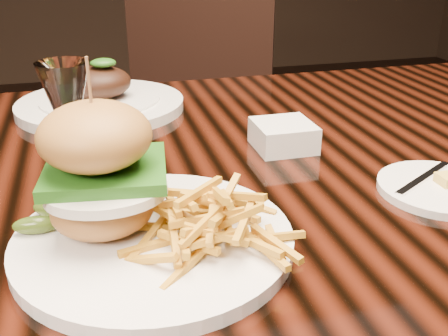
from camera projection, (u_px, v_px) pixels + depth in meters
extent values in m
cube|color=black|center=(191.00, 180.00, 0.72)|extent=(1.60, 0.90, 0.04)
cube|color=black|center=(438.00, 215.00, 1.39)|extent=(0.06, 0.06, 0.71)
cylinder|color=white|center=(154.00, 239.00, 0.53)|extent=(0.28, 0.28, 0.01)
ellipsoid|color=olive|center=(103.00, 208.00, 0.52)|extent=(0.10, 0.10, 0.05)
ellipsoid|color=silver|center=(106.00, 191.00, 0.50)|extent=(0.12, 0.09, 0.01)
ellipsoid|color=orange|center=(126.00, 192.00, 0.48)|extent=(0.02, 0.02, 0.01)
cube|color=#2C711C|center=(99.00, 173.00, 0.51)|extent=(0.13, 0.12, 0.01)
ellipsoid|color=brown|center=(95.00, 136.00, 0.49)|extent=(0.11, 0.11, 0.07)
cylinder|color=#906643|center=(91.00, 103.00, 0.48)|extent=(0.00, 0.00, 0.08)
ellipsoid|color=#2C3C10|center=(36.00, 225.00, 0.52)|extent=(0.05, 0.02, 0.02)
ellipsoid|color=#2C3C10|center=(53.00, 209.00, 0.55)|extent=(0.05, 0.04, 0.02)
cylinder|color=white|center=(440.00, 188.00, 0.64)|extent=(0.15, 0.15, 0.01)
cube|color=gold|center=(448.00, 179.00, 0.64)|extent=(0.02, 0.02, 0.01)
cube|color=white|center=(424.00, 178.00, 0.65)|extent=(0.12, 0.07, 0.00)
cube|color=white|center=(283.00, 136.00, 0.77)|extent=(0.10, 0.10, 0.04)
cylinder|color=white|center=(78.00, 192.00, 0.64)|extent=(0.06, 0.06, 0.00)
cylinder|color=white|center=(74.00, 159.00, 0.62)|extent=(0.01, 0.01, 0.08)
cone|color=white|center=(66.00, 95.00, 0.59)|extent=(0.06, 0.06, 0.07)
cylinder|color=white|center=(101.00, 105.00, 0.94)|extent=(0.29, 0.29, 0.02)
cylinder|color=white|center=(101.00, 104.00, 0.94)|extent=(0.21, 0.21, 0.02)
ellipsoid|color=black|center=(99.00, 82.00, 0.92)|extent=(0.11, 0.09, 0.06)
ellipsoid|color=#2C711C|center=(103.00, 63.00, 0.90)|extent=(0.04, 0.03, 0.02)
cube|color=black|center=(190.00, 148.00, 1.58)|extent=(0.60, 0.60, 0.06)
cube|color=black|center=(201.00, 50.00, 1.66)|extent=(0.44, 0.22, 0.50)
cylinder|color=black|center=(116.00, 241.00, 1.52)|extent=(0.04, 0.04, 0.45)
cylinder|color=black|center=(246.00, 250.00, 1.47)|extent=(0.04, 0.04, 0.45)
cylinder|color=black|center=(150.00, 184.00, 1.86)|extent=(0.04, 0.04, 0.45)
cylinder|color=black|center=(256.00, 190.00, 1.82)|extent=(0.04, 0.04, 0.45)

